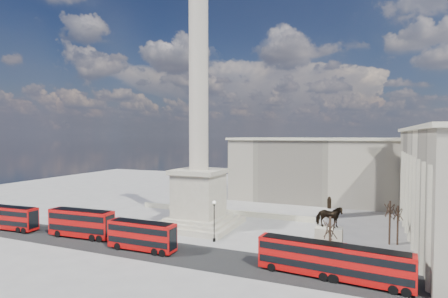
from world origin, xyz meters
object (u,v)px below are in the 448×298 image
Objects in this scene: pedestrian_standing at (353,255)px; pedestrian_crossing at (291,242)px; nelsons_column at (199,158)px; victorian_lamp at (214,217)px; pedestrian_walking at (321,247)px; red_bus_c at (366,266)px; equestrian_statue at (329,239)px; red_bus_a at (82,223)px; red_bus_b at (142,235)px; red_bus_d at (302,256)px; red_bus_e at (11,218)px.

pedestrian_standing is 9.20m from pedestrian_crossing.
nelsons_column is 7.46× the size of victorian_lamp.
nelsons_column is 26.21× the size of pedestrian_crossing.
pedestrian_walking is (23.37, -6.53, -12.04)m from nelsons_column.
red_bus_c is 1.59× the size of victorian_lamp.
equestrian_statue is 4.65m from pedestrian_walking.
pedestrian_standing is at bearing 107.09° from red_bus_c.
red_bus_c reaches higher than pedestrian_walking.
red_bus_a is 44.43m from red_bus_c.
pedestrian_standing is at bearing 14.91° from red_bus_b.
red_bus_d is 1.19× the size of equestrian_statue.
red_bus_a is at bearing -176.97° from red_bus_d.
red_bus_b is 23.54m from red_bus_d.
red_bus_d is 5.86m from equestrian_statue.
red_bus_a reaches higher than red_bus_e.
red_bus_e reaches higher than pedestrian_standing.
red_bus_b is at bearing -10.24° from red_bus_a.
equestrian_statue reaches higher than red_bus_d.
victorian_lamp is 17.05m from pedestrian_walking.
pedestrian_walking is 4.57m from pedestrian_crossing.
red_bus_b is 26.84m from equestrian_statue.
red_bus_c is 59.73m from red_bus_e.
pedestrian_walking is 4.74m from pedestrian_standing.
victorian_lamp is at bearing 171.84° from equestrian_statue.
red_bus_b is 28.78m from red_bus_e.
pedestrian_standing is (5.75, 7.36, -1.49)m from red_bus_d.
nelsons_column is 35.65m from red_bus_e.
pedestrian_walking is (53.58, 9.12, -1.38)m from red_bus_e.
red_bus_b is 26.57m from pedestrian_walking.
red_bus_d is 5.64× the size of pedestrian_crossing.
red_bus_b is at bearing -167.88° from equestrian_statue.
pedestrian_walking is (38.24, 7.77, -1.60)m from red_bus_a.
red_bus_d reaches higher than red_bus_c.
red_bus_b is 30.36m from pedestrian_standing.
pedestrian_crossing is at bearing -18.87° from nelsons_column.
nelsons_column is at bearing 141.21° from pedestrian_walking.
red_bus_c is at bearing -28.63° from nelsons_column.
victorian_lamp is (21.51, 6.60, 1.46)m from red_bus_a.
equestrian_statue is at bearing 1.47° from red_bus_e.
red_bus_e reaches higher than pedestrian_crossing.
red_bus_e is 1.61× the size of victorian_lamp.
red_bus_d is 9.46m from pedestrian_standing.
pedestrian_standing is (29.28, 7.87, -1.54)m from red_bus_b.
nelsons_column is 23.12m from red_bus_a.
nelsons_column is 23.20m from pedestrian_crossing.
red_bus_a is 1.31× the size of equestrian_statue.
red_bus_b reaches higher than red_bus_e.
red_bus_e reaches higher than red_bus_c.
equestrian_statue is at bearing 11.99° from red_bus_b.
red_bus_c reaches higher than pedestrian_standing.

